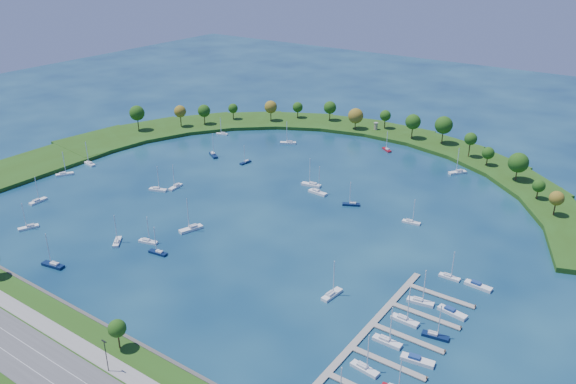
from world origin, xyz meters
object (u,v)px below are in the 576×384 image
Objects in this scene: docked_boat_10 at (449,276)px; moored_boat_13 at (332,294)px; moored_boat_17 at (158,189)px; moored_boat_15 at (176,186)px; moored_boat_20 at (38,200)px; moored_boat_8 at (317,192)px; moored_boat_11 at (64,174)px; docked_boat_6 at (405,319)px; moored_boat_9 at (222,133)px; moored_boat_5 at (288,142)px; docked_boat_7 at (435,335)px; moored_boat_19 at (311,184)px; moored_boat_1 at (53,264)px; moored_boat_14 at (117,241)px; moored_boat_21 at (351,204)px; docked_boat_4 at (387,341)px; moored_boat_4 at (28,227)px; dock_system at (384,344)px; moored_boat_2 at (213,154)px; moored_boat_12 at (387,149)px; docked_boat_2 at (365,368)px; docked_boat_5 at (417,360)px; moored_boat_16 at (458,172)px; docked_boat_11 at (478,286)px; moored_boat_18 at (191,228)px; harbor_tower at (376,126)px; moored_boat_3 at (89,163)px; docked_boat_9 at (452,312)px; moored_boat_6 at (411,221)px; moored_boat_10 at (148,241)px; moored_boat_7 at (246,162)px.

moored_boat_13 is at bearing -130.62° from docked_boat_10.
moored_boat_17 is 138.88m from docked_boat_10.
moored_boat_20 is at bearing -46.68° from moored_boat_15.
moored_boat_8 is 1.12× the size of moored_boat_11.
moored_boat_8 is 1.06× the size of docked_boat_6.
docked_boat_6 reaches higher than moored_boat_9.
moored_boat_5 is 90.06m from moored_boat_17.
docked_boat_7 is (146.85, -27.65, -0.02)m from moored_boat_17.
moored_boat_1 is at bearing 62.43° from moored_boat_19.
moored_boat_14 is 100.14m from moored_boat_21.
docked_boat_6 is at bearing 90.10° from docked_boat_4.
moored_boat_4 is at bearing 45.61° from moored_boat_19.
dock_system is 6.28× the size of moored_boat_2.
moored_boat_12 is at bearing -114.52° from moored_boat_1.
docked_boat_2 is 1.27× the size of docked_boat_5.
moored_boat_14 is at bearing 14.30° from moored_boat_15.
moored_boat_16 reaches higher than docked_boat_11.
moored_boat_18 is 106.83m from docked_boat_7.
harbor_tower reaches higher than dock_system.
moored_boat_13 is 42.98m from docked_boat_10.
docked_boat_6 is at bearing 102.73° from moored_boat_21.
docked_boat_2 is at bearing 114.21° from moored_boat_4.
moored_boat_3 is at bearing 157.15° from moored_boat_17.
moored_boat_8 reaches higher than docked_boat_5.
moored_boat_11 is at bearing -170.39° from docked_boat_11.
docked_boat_9 is (161.74, 43.03, -0.19)m from moored_boat_4.
docked_boat_2 is 1.27× the size of docked_boat_9.
moored_boat_6 is (120.43, -12.60, -0.06)m from moored_boat_2.
docked_boat_9 is at bearing 159.18° from moored_boat_12.
moored_boat_13 is at bearing -118.60° from moored_boat_14.
moored_boat_8 is 82.25m from moored_boat_10.
moored_boat_21 reaches higher than docked_boat_9.
moored_boat_14 is 1.19× the size of docked_boat_5.
moored_boat_2 reaches higher than moored_boat_17.
moored_boat_3 reaches higher than moored_boat_7.
moored_boat_5 reaches higher than moored_boat_6.
moored_boat_1 is 1.16× the size of moored_boat_10.
docked_boat_7 is at bearing 81.32° from docked_boat_5.
moored_boat_16 reaches higher than moored_boat_21.
moored_boat_16 is at bearing 105.02° from docked_boat_6.
moored_boat_7 is (-124.86, 90.84, 0.51)m from dock_system.
moored_boat_9 is at bearing 58.93° from moored_boat_13.
moored_boat_17 is 152.33m from docked_boat_5.
moored_boat_14 is at bearing 94.63° from moored_boat_9.
moored_boat_11 reaches higher than docked_boat_5.
moored_boat_3 is 140.46m from moored_boat_21.
moored_boat_3 reaches higher than moored_boat_15.
moored_boat_4 is 156.71m from moored_boat_6.
moored_boat_16 is at bearing -28.75° from harbor_tower.
docked_boat_2 reaches higher than moored_boat_11.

